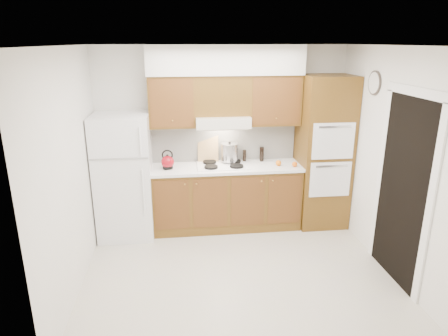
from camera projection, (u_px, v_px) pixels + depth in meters
name	position (u px, v px, depth m)	size (l,w,h in m)	color
floor	(237.00, 269.00, 4.85)	(3.60, 3.60, 0.00)	#BCB4A4
ceiling	(239.00, 45.00, 4.06)	(3.60, 3.60, 0.00)	white
wall_back	(222.00, 137.00, 5.87)	(3.60, 0.02, 2.60)	white
wall_left	(71.00, 173.00, 4.25)	(0.02, 3.00, 2.60)	white
wall_right	(390.00, 161.00, 4.66)	(0.02, 3.00, 2.60)	white
fridge	(124.00, 176.00, 5.51)	(0.75, 0.72, 1.72)	white
base_cabinets	(226.00, 198.00, 5.85)	(2.11, 0.60, 0.90)	brown
countertop	(227.00, 167.00, 5.70)	(2.13, 0.62, 0.04)	white
backsplash	(224.00, 142.00, 5.89)	(2.11, 0.03, 0.56)	white
oven_cabinet	(323.00, 152.00, 5.79)	(0.70, 0.65, 2.20)	brown
upper_cab_left	(172.00, 102.00, 5.47)	(0.63, 0.33, 0.70)	brown
upper_cab_right	(274.00, 100.00, 5.63)	(0.73, 0.33, 0.70)	brown
range_hood	(222.00, 121.00, 5.57)	(0.75, 0.45, 0.15)	silver
upper_cab_over_hood	(222.00, 95.00, 5.52)	(0.75, 0.33, 0.55)	brown
soffit	(226.00, 60.00, 5.37)	(2.13, 0.36, 0.40)	silver
cooktop	(223.00, 165.00, 5.70)	(0.74, 0.50, 0.01)	white
doorway	(402.00, 192.00, 4.40)	(0.02, 0.90, 2.10)	black
wall_clock	(375.00, 83.00, 4.92)	(0.30, 0.30, 0.02)	#3F3833
kettle	(168.00, 162.00, 5.54)	(0.18, 0.18, 0.18)	maroon
cutting_board	(208.00, 148.00, 5.85)	(0.30, 0.02, 0.40)	tan
stock_pot	(230.00, 153.00, 5.79)	(0.24, 0.24, 0.25)	#B2B2B6
condiment_a	(244.00, 156.00, 5.87)	(0.05, 0.05, 0.18)	black
condiment_b	(262.00, 153.00, 5.97)	(0.06, 0.06, 0.19)	black
condiment_c	(262.00, 156.00, 5.90)	(0.05, 0.05, 0.15)	black
orange_near	(295.00, 164.00, 5.65)	(0.07, 0.07, 0.07)	orange
orange_far	(278.00, 163.00, 5.69)	(0.08, 0.08, 0.08)	#EE5B0C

